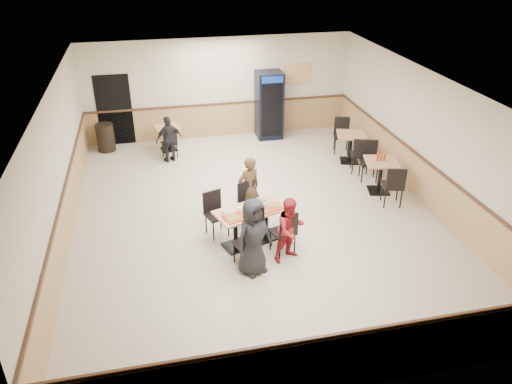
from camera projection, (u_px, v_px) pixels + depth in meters
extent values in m
plane|color=beige|center=(255.00, 215.00, 11.31)|extent=(10.00, 10.00, 0.00)
plane|color=silver|center=(255.00, 85.00, 9.90)|extent=(10.00, 10.00, 0.00)
plane|color=beige|center=(219.00, 88.00, 14.92)|extent=(8.00, 0.00, 8.00)
plane|color=beige|center=(340.00, 309.00, 6.30)|extent=(8.00, 0.00, 8.00)
plane|color=beige|center=(58.00, 172.00, 9.84)|extent=(0.00, 10.00, 10.00)
plane|color=beige|center=(426.00, 139.00, 11.37)|extent=(0.00, 10.00, 10.00)
cube|color=tan|center=(220.00, 120.00, 15.37)|extent=(7.98, 0.03, 1.00)
cube|color=tan|center=(419.00, 178.00, 11.84)|extent=(0.03, 9.98, 1.00)
cube|color=#472B19|center=(220.00, 104.00, 15.11)|extent=(7.98, 0.04, 0.06)
cube|color=black|center=(115.00, 110.00, 14.52)|extent=(1.00, 0.02, 2.10)
cube|color=orange|center=(297.00, 74.00, 15.20)|extent=(0.85, 0.02, 0.60)
cube|color=black|center=(236.00, 246.00, 10.16)|extent=(0.59, 0.59, 0.04)
cylinder|color=black|center=(236.00, 231.00, 9.99)|extent=(0.09, 0.09, 0.70)
cube|color=tan|center=(235.00, 215.00, 9.82)|extent=(0.91, 0.91, 0.04)
cube|color=black|center=(266.00, 236.00, 10.49)|extent=(0.59, 0.59, 0.04)
cylinder|color=black|center=(266.00, 221.00, 10.32)|extent=(0.09, 0.09, 0.70)
cube|color=tan|center=(266.00, 206.00, 10.15)|extent=(0.91, 0.91, 0.04)
imported|color=black|center=(253.00, 237.00, 9.10)|extent=(0.89, 0.78, 1.54)
imported|color=maroon|center=(290.00, 229.00, 9.53)|extent=(0.79, 0.71, 1.32)
imported|color=brown|center=(249.00, 188.00, 10.86)|extent=(0.63, 0.52, 1.47)
imported|color=black|center=(169.00, 139.00, 13.61)|extent=(0.82, 0.56, 1.30)
cube|color=#B0290B|center=(236.00, 217.00, 9.69)|extent=(0.55, 0.47, 0.02)
cube|color=#B0290B|center=(270.00, 208.00, 10.02)|extent=(0.55, 0.47, 0.02)
cylinder|color=silver|center=(251.00, 215.00, 9.78)|extent=(0.24, 0.24, 0.01)
cube|color=#AD7A43|center=(251.00, 214.00, 9.78)|extent=(0.28, 0.19, 0.02)
cylinder|color=silver|center=(260.00, 202.00, 10.23)|extent=(0.24, 0.24, 0.01)
cube|color=#AD7A43|center=(260.00, 202.00, 10.22)|extent=(0.30, 0.32, 0.02)
cylinder|color=silver|center=(273.00, 206.00, 10.10)|extent=(0.24, 0.24, 0.01)
cube|color=#AD7A43|center=(273.00, 205.00, 10.10)|extent=(0.29, 0.20, 0.02)
cylinder|color=silver|center=(261.00, 213.00, 9.86)|extent=(0.24, 0.24, 0.01)
cube|color=#AD7A43|center=(261.00, 212.00, 9.86)|extent=(0.32, 0.27, 0.02)
cylinder|color=silver|center=(234.00, 218.00, 9.67)|extent=(0.24, 0.24, 0.01)
cube|color=#AD7A43|center=(234.00, 218.00, 9.66)|extent=(0.32, 0.30, 0.02)
cylinder|color=white|center=(245.00, 218.00, 9.59)|extent=(0.08, 0.08, 0.10)
cylinder|color=white|center=(238.00, 210.00, 9.87)|extent=(0.08, 0.08, 0.10)
cylinder|color=white|center=(223.00, 213.00, 9.77)|extent=(0.08, 0.08, 0.10)
cylinder|color=#9EA6B0|center=(252.00, 205.00, 10.01)|extent=(0.07, 0.07, 0.12)
cylinder|color=#9EA6B0|center=(256.00, 205.00, 10.00)|extent=(0.07, 0.07, 0.12)
ellipsoid|color=silver|center=(252.00, 207.00, 9.94)|extent=(0.15, 0.15, 0.11)
cube|color=black|center=(378.00, 191.00, 12.30)|extent=(0.59, 0.59, 0.04)
cylinder|color=black|center=(380.00, 176.00, 12.12)|extent=(0.10, 0.10, 0.74)
cube|color=tan|center=(382.00, 162.00, 11.94)|extent=(0.92, 0.92, 0.04)
cube|color=black|center=(349.00, 161.00, 13.87)|extent=(0.61, 0.61, 0.04)
cylinder|color=black|center=(350.00, 148.00, 13.69)|extent=(0.10, 0.10, 0.74)
cube|color=tan|center=(351.00, 135.00, 13.51)|extent=(0.94, 0.94, 0.04)
cylinder|color=red|center=(378.00, 157.00, 11.90)|extent=(0.06, 0.06, 0.20)
cylinder|color=#B64618|center=(381.00, 157.00, 11.93)|extent=(0.06, 0.06, 0.17)
cylinder|color=red|center=(384.00, 157.00, 11.95)|extent=(0.05, 0.05, 0.14)
cube|color=black|center=(169.00, 149.00, 14.60)|extent=(0.51, 0.51, 0.04)
cylinder|color=black|center=(168.00, 138.00, 14.44)|extent=(0.09, 0.09, 0.65)
cube|color=tan|center=(167.00, 127.00, 14.29)|extent=(0.79, 0.79, 0.04)
cube|color=black|center=(269.00, 105.00, 15.08)|extent=(0.77, 0.75, 2.02)
cube|color=black|center=(272.00, 111.00, 14.77)|extent=(0.62, 0.03, 1.59)
cube|color=navy|center=(273.00, 80.00, 14.33)|extent=(0.64, 0.03, 0.19)
cylinder|color=black|center=(106.00, 137.00, 14.39)|extent=(0.51, 0.51, 0.80)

